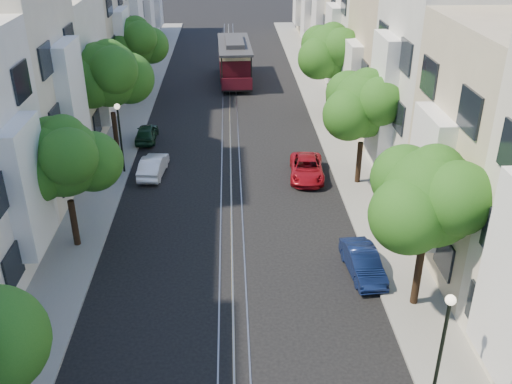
{
  "coord_description": "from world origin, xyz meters",
  "views": [
    {
      "loc": [
        0.08,
        -8.93,
        14.36
      ],
      "look_at": [
        1.18,
        14.86,
        2.2
      ],
      "focal_mm": 40.0,
      "sensor_mm": 36.0,
      "label": 1
    }
  ],
  "objects": [
    {
      "name": "ground",
      "position": [
        0.0,
        28.0,
        0.0
      ],
      "size": [
        200.0,
        200.0,
        0.0
      ],
      "primitive_type": "plane",
      "color": "black",
      "rests_on": "ground"
    },
    {
      "name": "tree_e_b",
      "position": [
        7.26,
        8.98,
        4.73
      ],
      "size": [
        4.93,
        4.08,
        6.68
      ],
      "color": "black",
      "rests_on": "ground"
    },
    {
      "name": "cable_car",
      "position": [
        0.5,
        41.18,
        2.01
      ],
      "size": [
        3.02,
        8.92,
        3.4
      ],
      "rotation": [
        0.0,
        0.0,
        0.03
      ],
      "color": "black",
      "rests_on": "ground"
    },
    {
      "name": "rail_left",
      "position": [
        -0.55,
        28.0,
        0.01
      ],
      "size": [
        0.06,
        80.0,
        0.02
      ],
      "primitive_type": "cube",
      "color": "gray",
      "rests_on": "ground"
    },
    {
      "name": "townhouses_east",
      "position": [
        11.87,
        27.91,
        5.18
      ],
      "size": [
        7.75,
        72.0,
        12.0
      ],
      "color": "beige",
      "rests_on": "ground"
    },
    {
      "name": "tree_e_d",
      "position": [
        7.26,
        30.98,
        4.87
      ],
      "size": [
        5.01,
        4.16,
        6.85
      ],
      "color": "black",
      "rests_on": "ground"
    },
    {
      "name": "parked_car_w_mid",
      "position": [
        -4.53,
        21.7,
        0.58
      ],
      "size": [
        1.56,
        3.63,
        1.16
      ],
      "primitive_type": "imported",
      "rotation": [
        0.0,
        0.0,
        3.05
      ],
      "color": "white",
      "rests_on": "ground"
    },
    {
      "name": "parked_car_e_far",
      "position": [
        4.4,
        20.93,
        0.57
      ],
      "size": [
        2.24,
        4.25,
        1.14
      ],
      "primitive_type": "imported",
      "rotation": [
        0.0,
        0.0,
        -0.09
      ],
      "color": "maroon",
      "rests_on": "ground"
    },
    {
      "name": "tree_w_b",
      "position": [
        -7.14,
        13.98,
        4.4
      ],
      "size": [
        4.72,
        3.87,
        6.27
      ],
      "color": "black",
      "rests_on": "ground"
    },
    {
      "name": "rail_right",
      "position": [
        0.55,
        28.0,
        0.01
      ],
      "size": [
        0.06,
        80.0,
        0.02
      ],
      "primitive_type": "cube",
      "color": "gray",
      "rests_on": "ground"
    },
    {
      "name": "tree_w_d",
      "position": [
        -7.14,
        35.98,
        4.6
      ],
      "size": [
        4.84,
        3.99,
        6.52
      ],
      "color": "black",
      "rests_on": "ground"
    },
    {
      "name": "parked_car_w_far",
      "position": [
        -5.6,
        27.12,
        0.56
      ],
      "size": [
        1.33,
        3.31,
        1.13
      ],
      "primitive_type": "imported",
      "rotation": [
        0.0,
        0.0,
        3.14
      ],
      "color": "#153421",
      "rests_on": "ground"
    },
    {
      "name": "lamp_east",
      "position": [
        6.3,
        4.0,
        2.85
      ],
      "size": [
        0.32,
        0.32,
        4.16
      ],
      "color": "black",
      "rests_on": "ground"
    },
    {
      "name": "sidewalk_east",
      "position": [
        7.25,
        28.0,
        0.06
      ],
      "size": [
        2.5,
        80.0,
        0.12
      ],
      "primitive_type": "cube",
      "color": "gray",
      "rests_on": "ground"
    },
    {
      "name": "sidewalk_west",
      "position": [
        -7.25,
        28.0,
        0.06
      ],
      "size": [
        2.5,
        80.0,
        0.12
      ],
      "primitive_type": "cube",
      "color": "gray",
      "rests_on": "ground"
    },
    {
      "name": "rail_slot",
      "position": [
        0.0,
        28.0,
        0.01
      ],
      "size": [
        0.06,
        80.0,
        0.02
      ],
      "primitive_type": "cube",
      "color": "gray",
      "rests_on": "ground"
    },
    {
      "name": "lane_line",
      "position": [
        0.0,
        28.0,
        0.0
      ],
      "size": [
        0.08,
        80.0,
        0.01
      ],
      "primitive_type": "cube",
      "color": "tan",
      "rests_on": "ground"
    },
    {
      "name": "townhouses_west",
      "position": [
        -11.87,
        27.91,
        5.08
      ],
      "size": [
        7.75,
        72.0,
        11.76
      ],
      "color": "silver",
      "rests_on": "ground"
    },
    {
      "name": "tree_e_c",
      "position": [
        7.26,
        19.98,
        4.6
      ],
      "size": [
        4.84,
        3.99,
        6.52
      ],
      "color": "black",
      "rests_on": "ground"
    },
    {
      "name": "lamp_west",
      "position": [
        -6.3,
        22.0,
        2.85
      ],
      "size": [
        0.32,
        0.32,
        4.16
      ],
      "color": "black",
      "rests_on": "ground"
    },
    {
      "name": "tree_w_c",
      "position": [
        -7.14,
        24.98,
        5.07
      ],
      "size": [
        5.13,
        4.28,
        7.09
      ],
      "color": "black",
      "rests_on": "ground"
    },
    {
      "name": "parked_car_e_mid",
      "position": [
        5.6,
        11.19,
        0.57
      ],
      "size": [
        1.52,
        3.58,
        1.15
      ],
      "primitive_type": "imported",
      "rotation": [
        0.0,
        0.0,
        0.09
      ],
      "color": "#0C173E",
      "rests_on": "ground"
    }
  ]
}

